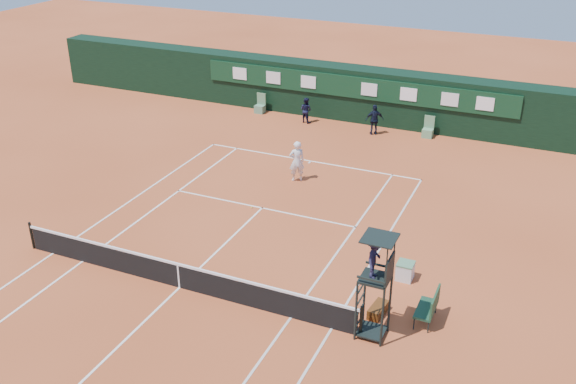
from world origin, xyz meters
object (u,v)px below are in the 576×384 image
(umpire_chair, at_px, (376,266))
(cooler, at_px, (405,271))
(tennis_net, at_px, (179,275))
(player, at_px, (297,161))
(player_bench, at_px, (430,306))

(umpire_chair, bearing_deg, cooler, 87.27)
(tennis_net, bearing_deg, player, 88.55)
(player_bench, relative_size, player, 0.62)
(tennis_net, height_order, player_bench, same)
(cooler, bearing_deg, player, 137.91)
(player_bench, xyz_separation_m, cooler, (-1.29, 2.06, -0.27))
(umpire_chair, bearing_deg, player, 124.52)
(umpire_chair, distance_m, cooler, 4.01)
(cooler, bearing_deg, player_bench, -57.98)
(umpire_chair, relative_size, cooler, 5.30)
(tennis_net, distance_m, umpire_chair, 6.96)
(player, bearing_deg, tennis_net, 54.08)
(tennis_net, relative_size, cooler, 20.00)
(tennis_net, bearing_deg, cooler, 27.72)
(player_bench, distance_m, cooler, 2.44)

